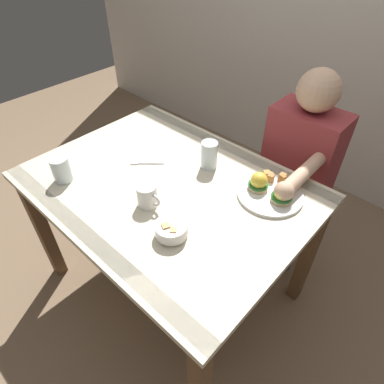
# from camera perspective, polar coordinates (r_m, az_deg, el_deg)

# --- Properties ---
(ground_plane) EXTENTS (6.00, 6.00, 0.00)m
(ground_plane) POSITION_cam_1_polar(r_m,az_deg,el_deg) (1.97, -3.26, -15.33)
(ground_plane) COLOR #7F664C
(dining_table) EXTENTS (1.20, 0.90, 0.74)m
(dining_table) POSITION_cam_1_polar(r_m,az_deg,el_deg) (1.48, -4.19, -1.70)
(dining_table) COLOR beige
(dining_table) RESTS_ON ground_plane
(eggs_benedict_plate) EXTENTS (0.27, 0.27, 0.09)m
(eggs_benedict_plate) POSITION_cam_1_polar(r_m,az_deg,el_deg) (1.37, 13.47, 0.24)
(eggs_benedict_plate) COLOR white
(eggs_benedict_plate) RESTS_ON dining_table
(fruit_bowl) EXTENTS (0.12, 0.12, 0.06)m
(fruit_bowl) POSITION_cam_1_polar(r_m,az_deg,el_deg) (1.18, -3.65, -6.57)
(fruit_bowl) COLOR white
(fruit_bowl) RESTS_ON dining_table
(coffee_mug) EXTENTS (0.11, 0.08, 0.09)m
(coffee_mug) POSITION_cam_1_polar(r_m,az_deg,el_deg) (1.28, -7.79, -0.54)
(coffee_mug) COLOR white
(coffee_mug) RESTS_ON dining_table
(fork) EXTENTS (0.13, 0.12, 0.00)m
(fork) POSITION_cam_1_polar(r_m,az_deg,el_deg) (1.53, -8.20, 5.02)
(fork) COLOR silver
(fork) RESTS_ON dining_table
(water_glass_near) EXTENTS (0.07, 0.07, 0.13)m
(water_glass_near) POSITION_cam_1_polar(r_m,az_deg,el_deg) (1.47, 3.01, 6.19)
(water_glass_near) COLOR silver
(water_glass_near) RESTS_ON dining_table
(water_glass_far) EXTENTS (0.08, 0.08, 0.11)m
(water_glass_far) POSITION_cam_1_polar(r_m,az_deg,el_deg) (1.50, -21.79, 3.45)
(water_glass_far) COLOR silver
(water_glass_far) RESTS_ON dining_table
(diner_person) EXTENTS (0.34, 0.54, 1.14)m
(diner_person) POSITION_cam_1_polar(r_m,az_deg,el_deg) (1.72, 17.78, 4.08)
(diner_person) COLOR #33333D
(diner_person) RESTS_ON ground_plane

